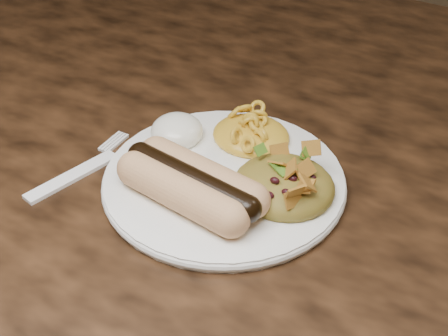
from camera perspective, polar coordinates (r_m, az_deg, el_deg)
The scene contains 7 objects.
table at distance 0.74m, azimuth 0.92°, elevation -4.67°, with size 1.60×0.90×0.75m.
plate at distance 0.64m, azimuth 0.00°, elevation -1.12°, with size 0.22×0.22×0.01m, color white.
hotdog at distance 0.60m, azimuth -2.71°, elevation -1.29°, with size 0.12×0.08×0.03m.
mac_and_cheese at distance 0.68m, azimuth 2.29°, elevation 3.47°, with size 0.08×0.07×0.03m, color yellow.
sour_cream at distance 0.68m, azimuth -3.96°, elevation 3.62°, with size 0.05×0.05×0.03m, color white.
taco_salad at distance 0.61m, azimuth 5.05°, elevation -0.83°, with size 0.09×0.09×0.04m.
fork at distance 0.67m, azimuth -12.52°, elevation -0.68°, with size 0.02×0.15×0.00m, color white.
Camera 1 is at (0.26, -0.48, 1.16)m, focal length 55.00 mm.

